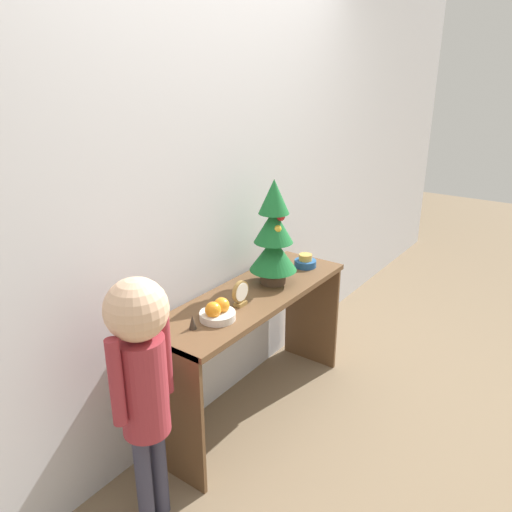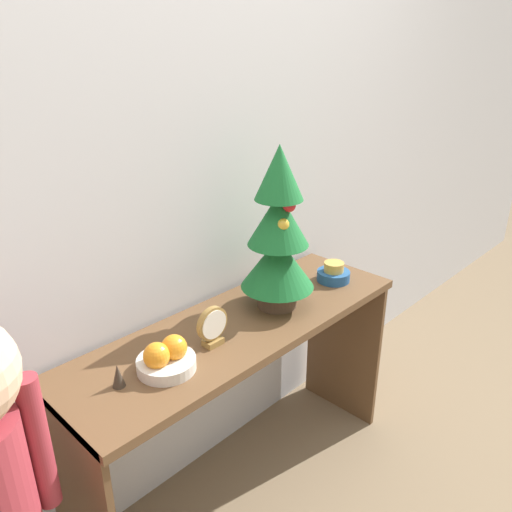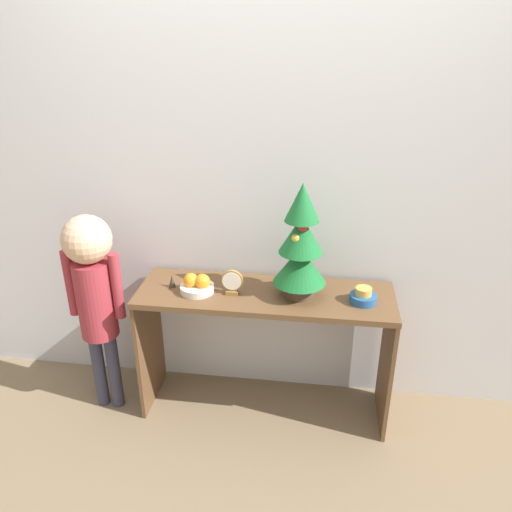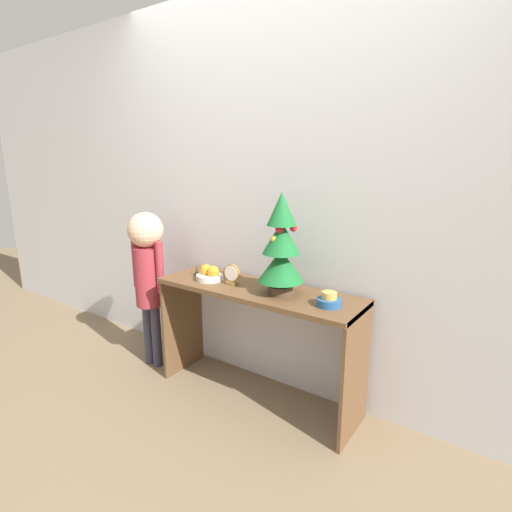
{
  "view_description": "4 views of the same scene",
  "coord_description": "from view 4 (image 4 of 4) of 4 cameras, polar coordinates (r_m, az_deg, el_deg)",
  "views": [
    {
      "loc": [
        -1.95,
        -1.2,
        1.84
      ],
      "look_at": [
        0.01,
        0.2,
        0.93
      ],
      "focal_mm": 35.0,
      "sensor_mm": 36.0,
      "label": 1
    },
    {
      "loc": [
        -1.03,
        -0.85,
        1.59
      ],
      "look_at": [
        0.08,
        0.21,
        0.95
      ],
      "focal_mm": 35.0,
      "sensor_mm": 36.0,
      "label": 2
    },
    {
      "loc": [
        0.25,
        -1.99,
        1.95
      ],
      "look_at": [
        -0.04,
        0.17,
        0.95
      ],
      "focal_mm": 35.0,
      "sensor_mm": 36.0,
      "label": 3
    },
    {
      "loc": [
        1.29,
        -1.67,
        1.48
      ],
      "look_at": [
        0.01,
        0.19,
        0.93
      ],
      "focal_mm": 28.0,
      "sensor_mm": 36.0,
      "label": 4
    }
  ],
  "objects": [
    {
      "name": "ground_plane",
      "position": [
        2.58,
        -2.66,
        -21.38
      ],
      "size": [
        12.0,
        12.0,
        0.0
      ],
      "primitive_type": "plane",
      "color": "#7A664C"
    },
    {
      "name": "back_wall",
      "position": [
        2.5,
        3.44,
        8.35
      ],
      "size": [
        7.0,
        0.05,
        2.5
      ],
      "primitive_type": "cube",
      "color": "silver",
      "rests_on": "ground_plane"
    },
    {
      "name": "console_table",
      "position": [
        2.45,
        0.13,
        -8.09
      ],
      "size": [
        1.3,
        0.41,
        0.73
      ],
      "color": "brown",
      "rests_on": "ground_plane"
    },
    {
      "name": "mini_tree",
      "position": [
        2.23,
        3.61,
        1.27
      ],
      "size": [
        0.26,
        0.26,
        0.58
      ],
      "color": "#4C3828",
      "rests_on": "console_table"
    },
    {
      "name": "fruit_bowl",
      "position": [
        2.56,
        -6.64,
        -2.61
      ],
      "size": [
        0.17,
        0.17,
        0.1
      ],
      "color": "silver",
      "rests_on": "console_table"
    },
    {
      "name": "singing_bowl",
      "position": [
        2.14,
        10.4,
        -6.28
      ],
      "size": [
        0.13,
        0.13,
        0.08
      ],
      "color": "#235189",
      "rests_on": "console_table"
    },
    {
      "name": "desk_clock",
      "position": [
        2.44,
        -3.48,
        -2.69
      ],
      "size": [
        0.11,
        0.04,
        0.13
      ],
      "color": "olive",
      "rests_on": "console_table"
    },
    {
      "name": "figurine",
      "position": [
        2.67,
        -8.42,
        -2.04
      ],
      "size": [
        0.04,
        0.04,
        0.07
      ],
      "color": "#382D23",
      "rests_on": "console_table"
    },
    {
      "name": "child_figure",
      "position": [
        2.89,
        -15.21,
        -1.21
      ],
      "size": [
        0.3,
        0.24,
        1.13
      ],
      "color": "#38384C",
      "rests_on": "ground_plane"
    }
  ]
}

